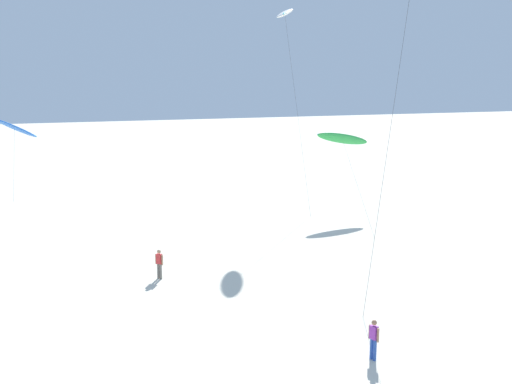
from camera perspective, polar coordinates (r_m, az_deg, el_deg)
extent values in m
ellipsoid|color=white|center=(48.36, 2.82, 16.99)|extent=(3.41, 5.08, 1.56)
ellipsoid|color=#19B2B7|center=(48.36, 2.82, 17.02)|extent=(2.63, 4.72, 1.11)
cylinder|color=#4C4C51|center=(46.88, 4.09, 7.42)|extent=(0.96, 3.31, 15.76)
ellipsoid|color=green|center=(47.90, 8.42, 5.16)|extent=(4.72, 0.95, 1.78)
ellipsoid|color=blue|center=(47.89, 8.42, 5.21)|extent=(4.71, 0.44, 1.22)
cylinder|color=#4C4C51|center=(44.30, 9.83, 0.66)|extent=(1.98, 8.26, 5.93)
cylinder|color=#4C4C51|center=(27.79, 12.71, 4.32)|extent=(3.45, 2.30, 15.34)
ellipsoid|color=blue|center=(61.80, -22.47, 5.82)|extent=(4.85, 7.45, 2.28)
ellipsoid|color=#19B2B7|center=(61.80, -22.47, 5.85)|extent=(4.29, 7.14, 1.70)
cylinder|color=#4C4C51|center=(59.03, -22.49, 2.59)|extent=(0.43, 6.24, 6.04)
cylinder|color=#284CA3|center=(24.01, 11.18, -14.72)|extent=(0.14, 0.14, 0.86)
cylinder|color=#284CA3|center=(23.92, 11.49, -14.84)|extent=(0.14, 0.14, 0.86)
cube|color=purple|center=(23.67, 11.40, -13.25)|extent=(0.27, 0.34, 0.54)
cylinder|color=#9E7051|center=(23.81, 11.01, -13.19)|extent=(0.09, 0.09, 0.56)
cylinder|color=#9E7051|center=(23.56, 11.79, -13.49)|extent=(0.09, 0.09, 0.56)
sphere|color=#9E7051|center=(23.51, 11.44, -12.35)|extent=(0.21, 0.21, 0.21)
cylinder|color=slate|center=(32.62, -9.26, -7.63)|extent=(0.14, 0.14, 0.86)
cylinder|color=slate|center=(32.72, -9.49, -7.58)|extent=(0.14, 0.14, 0.86)
cube|color=red|center=(32.46, -9.41, -6.43)|extent=(0.35, 0.36, 0.54)
cylinder|color=tan|center=(32.34, -9.11, -6.56)|extent=(0.09, 0.09, 0.56)
cylinder|color=tan|center=(32.59, -9.70, -6.44)|extent=(0.09, 0.09, 0.56)
sphere|color=tan|center=(32.34, -9.43, -5.74)|extent=(0.21, 0.21, 0.21)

